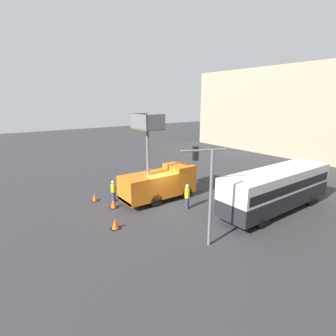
{
  "coord_description": "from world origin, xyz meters",
  "views": [
    {
      "loc": [
        15.58,
        -11.25,
        8.06
      ],
      "look_at": [
        -1.37,
        1.07,
        2.58
      ],
      "focal_mm": 28.0,
      "sensor_mm": 36.0,
      "label": 1
    }
  ],
  "objects_px": {
    "traffic_light_pole": "(205,177)",
    "road_worker_directing": "(187,197)",
    "utility_truck": "(159,181)",
    "traffic_cone_near_truck": "(115,224)",
    "road_worker_near_truck": "(113,191)",
    "traffic_cone_mid_road": "(95,198)",
    "traffic_cone_far_side": "(113,204)",
    "city_bus": "(277,187)"
  },
  "relations": [
    {
      "from": "road_worker_directing",
      "to": "traffic_cone_far_side",
      "type": "bearing_deg",
      "value": -51.91
    },
    {
      "from": "utility_truck",
      "to": "traffic_light_pole",
      "type": "relative_size",
      "value": 1.27
    },
    {
      "from": "road_worker_near_truck",
      "to": "traffic_cone_near_truck",
      "type": "height_order",
      "value": "road_worker_near_truck"
    },
    {
      "from": "utility_truck",
      "to": "traffic_cone_far_side",
      "type": "height_order",
      "value": "utility_truck"
    },
    {
      "from": "utility_truck",
      "to": "road_worker_directing",
      "type": "height_order",
      "value": "utility_truck"
    },
    {
      "from": "city_bus",
      "to": "traffic_cone_far_side",
      "type": "distance_m",
      "value": 12.32
    },
    {
      "from": "road_worker_near_truck",
      "to": "traffic_cone_far_side",
      "type": "height_order",
      "value": "road_worker_near_truck"
    },
    {
      "from": "utility_truck",
      "to": "road_worker_directing",
      "type": "xyz_separation_m",
      "value": [
        2.77,
        0.68,
        -0.62
      ]
    },
    {
      "from": "city_bus",
      "to": "road_worker_near_truck",
      "type": "bearing_deg",
      "value": 151.83
    },
    {
      "from": "traffic_light_pole",
      "to": "road_worker_directing",
      "type": "height_order",
      "value": "traffic_light_pole"
    },
    {
      "from": "city_bus",
      "to": "road_worker_directing",
      "type": "relative_size",
      "value": 5.33
    },
    {
      "from": "utility_truck",
      "to": "traffic_cone_near_truck",
      "type": "distance_m",
      "value": 5.87
    },
    {
      "from": "utility_truck",
      "to": "city_bus",
      "type": "distance_m",
      "value": 9.01
    },
    {
      "from": "traffic_light_pole",
      "to": "road_worker_directing",
      "type": "bearing_deg",
      "value": 152.98
    },
    {
      "from": "traffic_light_pole",
      "to": "traffic_cone_near_truck",
      "type": "distance_m",
      "value": 6.55
    },
    {
      "from": "city_bus",
      "to": "traffic_light_pole",
      "type": "relative_size",
      "value": 1.85
    },
    {
      "from": "city_bus",
      "to": "traffic_cone_near_truck",
      "type": "xyz_separation_m",
      "value": [
        -4.34,
        -10.95,
        -1.53
      ]
    },
    {
      "from": "road_worker_near_truck",
      "to": "road_worker_directing",
      "type": "xyz_separation_m",
      "value": [
        4.68,
        3.88,
        0.1
      ]
    },
    {
      "from": "traffic_light_pole",
      "to": "traffic_cone_mid_road",
      "type": "height_order",
      "value": "traffic_light_pole"
    },
    {
      "from": "traffic_light_pole",
      "to": "city_bus",
      "type": "bearing_deg",
      "value": 87.1
    },
    {
      "from": "traffic_light_pole",
      "to": "road_worker_near_truck",
      "type": "xyz_separation_m",
      "value": [
        -8.43,
        -1.97,
        -2.87
      ]
    },
    {
      "from": "utility_truck",
      "to": "traffic_cone_mid_road",
      "type": "distance_m",
      "value": 5.46
    },
    {
      "from": "traffic_light_pole",
      "to": "road_worker_directing",
      "type": "xyz_separation_m",
      "value": [
        -3.75,
        1.91,
        -2.77
      ]
    },
    {
      "from": "traffic_cone_near_truck",
      "to": "traffic_cone_far_side",
      "type": "height_order",
      "value": "traffic_cone_far_side"
    },
    {
      "from": "road_worker_near_truck",
      "to": "traffic_cone_mid_road",
      "type": "height_order",
      "value": "road_worker_near_truck"
    },
    {
      "from": "traffic_cone_near_truck",
      "to": "city_bus",
      "type": "bearing_deg",
      "value": 68.37
    },
    {
      "from": "traffic_light_pole",
      "to": "traffic_cone_mid_road",
      "type": "xyz_separation_m",
      "value": [
        -9.4,
        -3.21,
        -3.46
      ]
    },
    {
      "from": "road_worker_near_truck",
      "to": "road_worker_directing",
      "type": "bearing_deg",
      "value": -131.1
    },
    {
      "from": "traffic_cone_mid_road",
      "to": "traffic_cone_far_side",
      "type": "bearing_deg",
      "value": 16.67
    },
    {
      "from": "traffic_light_pole",
      "to": "road_worker_near_truck",
      "type": "distance_m",
      "value": 9.12
    },
    {
      "from": "utility_truck",
      "to": "traffic_cone_near_truck",
      "type": "relative_size",
      "value": 10.29
    },
    {
      "from": "traffic_cone_mid_road",
      "to": "traffic_cone_far_side",
      "type": "relative_size",
      "value": 0.88
    },
    {
      "from": "city_bus",
      "to": "road_worker_directing",
      "type": "height_order",
      "value": "city_bus"
    },
    {
      "from": "road_worker_near_truck",
      "to": "utility_truck",
      "type": "bearing_deg",
      "value": -111.6
    },
    {
      "from": "utility_truck",
      "to": "city_bus",
      "type": "relative_size",
      "value": 0.69
    },
    {
      "from": "traffic_light_pole",
      "to": "road_worker_directing",
      "type": "distance_m",
      "value": 5.04
    },
    {
      "from": "road_worker_directing",
      "to": "traffic_cone_mid_road",
      "type": "bearing_deg",
      "value": -62.02
    },
    {
      "from": "traffic_cone_far_side",
      "to": "road_worker_near_truck",
      "type": "bearing_deg",
      "value": 154.54
    },
    {
      "from": "traffic_cone_near_truck",
      "to": "traffic_cone_mid_road",
      "type": "xyz_separation_m",
      "value": [
        -5.41,
        0.69,
        -0.04
      ]
    },
    {
      "from": "utility_truck",
      "to": "traffic_light_pole",
      "type": "height_order",
      "value": "utility_truck"
    },
    {
      "from": "road_worker_near_truck",
      "to": "road_worker_directing",
      "type": "relative_size",
      "value": 0.92
    },
    {
      "from": "utility_truck",
      "to": "traffic_cone_far_side",
      "type": "relative_size",
      "value": 10.26
    }
  ]
}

